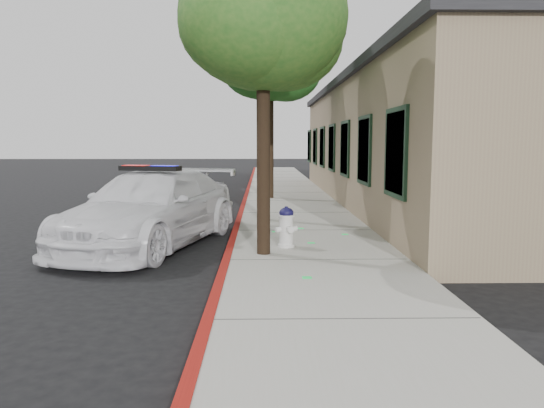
{
  "coord_description": "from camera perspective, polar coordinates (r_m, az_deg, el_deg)",
  "views": [
    {
      "loc": [
        0.69,
        -8.67,
        2.14
      ],
      "look_at": [
        0.88,
        1.92,
        0.88
      ],
      "focal_mm": 34.24,
      "sensor_mm": 36.0,
      "label": 1
    }
  ],
  "objects": [
    {
      "name": "ground",
      "position": [
        8.95,
        -5.44,
        -7.07
      ],
      "size": [
        120.0,
        120.0,
        0.0
      ],
      "primitive_type": "plane",
      "color": "black",
      "rests_on": "ground"
    },
    {
      "name": "sidewalk",
      "position": [
        11.88,
        3.4,
        -3.23
      ],
      "size": [
        3.2,
        60.0,
        0.15
      ],
      "primitive_type": "cube",
      "color": "#9B988D",
      "rests_on": "ground"
    },
    {
      "name": "red_curb",
      "position": [
        11.86,
        -4.05,
        -3.23
      ],
      "size": [
        0.14,
        60.0,
        0.16
      ],
      "primitive_type": "cube",
      "color": "#9E1911",
      "rests_on": "ground"
    },
    {
      "name": "clapboard_building",
      "position": [
        18.66,
        17.85,
        6.42
      ],
      "size": [
        7.3,
        20.89,
        4.24
      ],
      "color": "#827255",
      "rests_on": "ground"
    },
    {
      "name": "police_car",
      "position": [
        10.98,
        -13.14,
        -0.5
      ],
      "size": [
        3.6,
        5.75,
        1.67
      ],
      "rotation": [
        0.0,
        0.0,
        -0.28
      ],
      "color": "silver",
      "rests_on": "ground"
    },
    {
      "name": "fire_hydrant",
      "position": [
        9.9,
        1.6,
        -2.51
      ],
      "size": [
        0.45,
        0.39,
        0.78
      ],
      "rotation": [
        0.0,
        0.0,
        0.37
      ],
      "color": "silver",
      "rests_on": "sidewalk"
    },
    {
      "name": "street_tree_near",
      "position": [
        9.38,
        -0.91,
        19.14
      ],
      "size": [
        2.92,
        3.02,
        5.36
      ],
      "rotation": [
        0.0,
        0.0,
        0.32
      ],
      "color": "black",
      "rests_on": "sidewalk"
    },
    {
      "name": "street_tree_mid",
      "position": [
        13.6,
        -0.92,
        18.33
      ],
      "size": [
        3.53,
        3.27,
        6.25
      ],
      "rotation": [
        0.0,
        0.0,
        -0.24
      ],
      "color": "black",
      "rests_on": "sidewalk"
    },
    {
      "name": "street_tree_far",
      "position": [
        18.81,
        -0.17,
        15.02
      ],
      "size": [
        3.54,
        3.29,
        6.23
      ],
      "rotation": [
        0.0,
        0.0,
        -0.18
      ],
      "color": "black",
      "rests_on": "sidewalk"
    }
  ]
}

